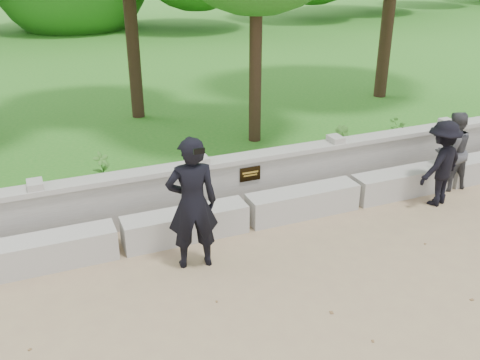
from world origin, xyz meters
name	(u,v)px	position (x,y,z in m)	size (l,w,h in m)	color
ground	(305,292)	(0.00, 0.00, 0.00)	(80.00, 80.00, 0.00)	#95805B
lawn	(110,67)	(0.00, 14.00, 0.12)	(40.00, 22.00, 0.25)	#216D1A
concrete_bench	(247,213)	(0.00, 1.90, 0.22)	(11.90, 0.45, 0.45)	#B3B0A9
parapet_wall	(230,182)	(0.00, 2.60, 0.46)	(12.50, 0.35, 0.90)	#A8A69F
man_main	(192,204)	(-1.11, 1.17, 0.94)	(0.75, 0.67, 1.89)	black
visitor_left	(452,151)	(3.93, 1.80, 0.72)	(0.71, 0.55, 1.44)	#3E3F43
visitor_mid	(441,163)	(3.31, 1.39, 0.74)	(1.07, 0.80, 1.48)	black
shrub_a	(102,168)	(-1.88, 3.86, 0.54)	(0.30, 0.21, 0.58)	#3E7929
shrub_b	(343,142)	(2.63, 3.30, 0.57)	(0.35, 0.28, 0.64)	#3E7929
shrub_c	(400,132)	(4.17, 3.51, 0.51)	(0.46, 0.40, 0.51)	#3E7929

